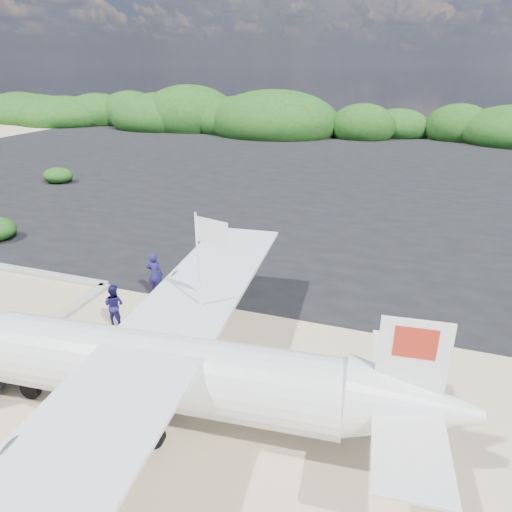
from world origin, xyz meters
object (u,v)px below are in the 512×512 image
Objects in this scene: crew_b at (114,305)px; flagpole at (204,378)px; signboard at (124,406)px; crew_a at (155,274)px.

flagpole is at bearing 156.73° from crew_b.
flagpole is at bearing 72.26° from signboard.
crew_a reaches higher than signboard.
crew_a is at bearing -95.04° from crew_b.
signboard is at bearing 126.40° from crew_b.
crew_b is at bearing 150.72° from signboard.
crew_a is (-2.68, 6.40, 0.95)m from signboard.
crew_b is (-4.53, 1.86, 0.82)m from flagpole.
crew_a is at bearing 136.12° from signboard.
flagpole reaches higher than signboard.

